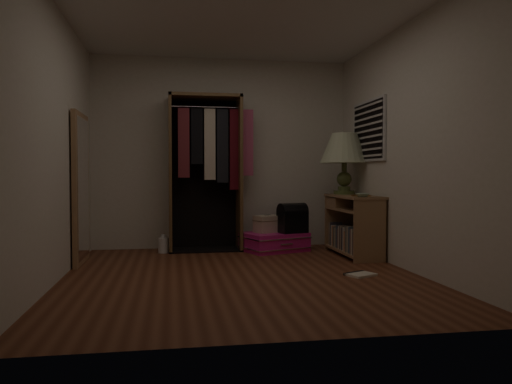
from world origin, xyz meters
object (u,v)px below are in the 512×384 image
console_bookshelf (352,224)px  pink_suitcase (274,242)px  open_wardrobe (209,159)px  floor_mirror (81,188)px  white_jug (163,245)px  black_bag (292,217)px  table_lamp (344,150)px  train_case (268,224)px

console_bookshelf → pink_suitcase: console_bookshelf is taller
open_wardrobe → floor_mirror: bearing=-152.9°
pink_suitcase → white_jug: (-1.44, 0.08, -0.02)m
black_bag → white_jug: 1.71m
floor_mirror → black_bag: size_ratio=4.15×
console_bookshelf → table_lamp: 0.99m
table_lamp → pink_suitcase: bearing=169.3°
console_bookshelf → white_jug: 2.42m
train_case → white_jug: size_ratio=1.65×
open_wardrobe → table_lamp: (1.74, -0.42, 0.12)m
console_bookshelf → train_case: console_bookshelf is taller
train_case → white_jug: train_case is taller
train_case → black_bag: black_bag is taller
floor_mirror → white_jug: size_ratio=7.18×
floor_mirror → black_bag: floor_mirror is taller
console_bookshelf → table_lamp: bearing=88.9°
floor_mirror → black_bag: 2.64m
floor_mirror → pink_suitcase: 2.51m
floor_mirror → table_lamp: (3.24, 0.35, 0.48)m
black_bag → table_lamp: (0.67, -0.10, 0.89)m
white_jug → pink_suitcase: bearing=-3.1°
console_bookshelf → train_case: size_ratio=2.87×
floor_mirror → pink_suitcase: floor_mirror is taller
pink_suitcase → table_lamp: table_lamp is taller
floor_mirror → pink_suitcase: size_ratio=1.78×
open_wardrobe → white_jug: (-0.60, -0.17, -1.11)m
black_bag → table_lamp: bearing=-24.8°
table_lamp → black_bag: bearing=171.5°
train_case → black_bag: (0.32, -0.09, 0.09)m
pink_suitcase → white_jug: size_ratio=4.02×
console_bookshelf → white_jug: (-2.33, 0.56, -0.29)m
floor_mirror → white_jug: (0.90, 0.60, -0.75)m
console_bookshelf → table_lamp: (0.01, 0.32, 0.94)m
table_lamp → white_jug: bearing=174.0°
pink_suitcase → white_jug: bearing=156.8°
console_bookshelf → white_jug: console_bookshelf is taller
floor_mirror → table_lamp: 3.30m
black_bag → pink_suitcase: bearing=146.4°
pink_suitcase → train_case: size_ratio=2.44×
table_lamp → console_bookshelf: bearing=-91.1°
open_wardrobe → pink_suitcase: size_ratio=2.15×
floor_mirror → train_case: 2.37m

